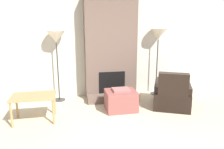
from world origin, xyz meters
TOP-DOWN VIEW (x-y plane):
  - wall_back at (0.00, 2.84)m, footprint 7.01×0.06m
  - fireplace at (0.00, 2.60)m, footprint 1.28×0.71m
  - ottoman at (0.05, 1.68)m, footprint 0.66×0.55m
  - armchair at (1.25, 1.66)m, footprint 1.14×1.25m
  - side_table at (-1.74, 1.48)m, footprint 0.82×0.54m
  - floor_lamp_left at (-1.30, 2.58)m, footprint 0.43×0.43m
  - floor_lamp_right at (1.25, 2.58)m, footprint 0.43×0.43m

SIDE VIEW (x-z plane):
  - ottoman at x=0.05m, z-range -0.02..0.47m
  - armchair at x=1.25m, z-range -0.17..0.69m
  - side_table at x=-1.74m, z-range 0.20..0.73m
  - fireplace at x=0.00m, z-range -0.06..2.54m
  - wall_back at x=0.00m, z-range 0.00..2.60m
  - floor_lamp_left at x=-1.30m, z-range 0.66..2.36m
  - floor_lamp_right at x=1.25m, z-range 0.67..2.41m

